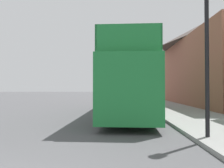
{
  "coord_description": "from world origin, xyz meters",
  "views": [
    {
      "loc": [
        2.61,
        -2.74,
        1.67
      ],
      "look_at": [
        2.42,
        9.91,
        1.9
      ],
      "focal_mm": 35.0,
      "sensor_mm": 36.0,
      "label": 1
    }
  ],
  "objects_px": {
    "parked_car_ahead_of_bus": "(128,98)",
    "lamp_post_nearest": "(207,26)",
    "tour_bus": "(128,84)",
    "lamp_post_second": "(157,59)",
    "lamp_post_third": "(141,73)"
  },
  "relations": [
    {
      "from": "parked_car_ahead_of_bus",
      "to": "lamp_post_nearest",
      "type": "relative_size",
      "value": 0.9
    },
    {
      "from": "tour_bus",
      "to": "parked_car_ahead_of_bus",
      "type": "bearing_deg",
      "value": 89.19
    },
    {
      "from": "lamp_post_second",
      "to": "lamp_post_third",
      "type": "height_order",
      "value": "lamp_post_second"
    },
    {
      "from": "lamp_post_second",
      "to": "parked_car_ahead_of_bus",
      "type": "bearing_deg",
      "value": 104.49
    },
    {
      "from": "parked_car_ahead_of_bus",
      "to": "tour_bus",
      "type": "bearing_deg",
      "value": -92.47
    },
    {
      "from": "tour_bus",
      "to": "lamp_post_third",
      "type": "height_order",
      "value": "lamp_post_third"
    },
    {
      "from": "tour_bus",
      "to": "lamp_post_second",
      "type": "relative_size",
      "value": 2.22
    },
    {
      "from": "lamp_post_second",
      "to": "lamp_post_third",
      "type": "xyz_separation_m",
      "value": [
        -0.12,
        8.5,
        -0.33
      ]
    },
    {
      "from": "parked_car_ahead_of_bus",
      "to": "lamp_post_third",
      "type": "height_order",
      "value": "lamp_post_third"
    },
    {
      "from": "lamp_post_second",
      "to": "tour_bus",
      "type": "bearing_deg",
      "value": -138.22
    },
    {
      "from": "tour_bus",
      "to": "lamp_post_second",
      "type": "distance_m",
      "value": 3.41
    },
    {
      "from": "parked_car_ahead_of_bus",
      "to": "lamp_post_nearest",
      "type": "height_order",
      "value": "lamp_post_nearest"
    },
    {
      "from": "lamp_post_third",
      "to": "lamp_post_nearest",
      "type": "bearing_deg",
      "value": -89.66
    },
    {
      "from": "lamp_post_third",
      "to": "tour_bus",
      "type": "bearing_deg",
      "value": -101.05
    },
    {
      "from": "tour_bus",
      "to": "lamp_post_nearest",
      "type": "height_order",
      "value": "lamp_post_nearest"
    }
  ]
}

